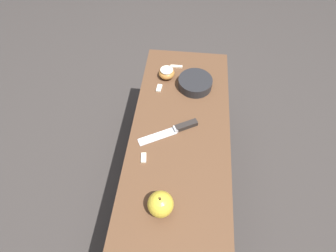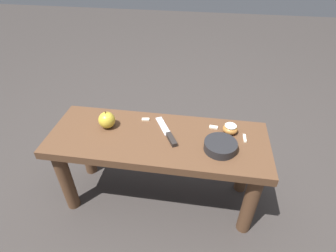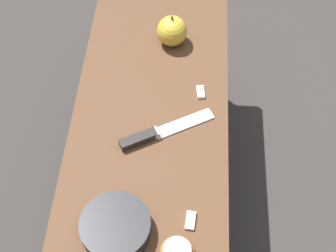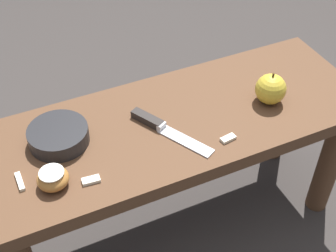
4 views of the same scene
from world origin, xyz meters
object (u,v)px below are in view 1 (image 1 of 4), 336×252
wooden_bench (179,153)px  bowl (195,83)px  apple_cut (167,73)px  knife (177,129)px  apple_whole (161,204)px

wooden_bench → bowl: size_ratio=7.12×
apple_cut → bowl: (0.05, 0.13, -0.00)m
knife → wooden_bench: bearing=74.9°
knife → apple_cut: bearing=-104.4°
knife → apple_whole: size_ratio=2.42×
bowl → wooden_bench: bearing=-8.6°
wooden_bench → apple_cut: apple_cut is taller
knife → apple_whole: (0.31, -0.03, 0.03)m
knife → apple_whole: 0.31m
wooden_bench → knife: (-0.05, -0.01, 0.10)m
wooden_bench → bowl: (-0.29, 0.04, 0.11)m
apple_whole → bowl: (-0.54, 0.08, -0.02)m
wooden_bench → apple_cut: (-0.33, -0.08, 0.11)m
apple_cut → knife: bearing=14.2°
bowl → knife: bearing=-13.3°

